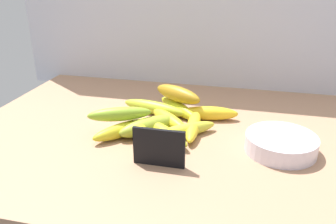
% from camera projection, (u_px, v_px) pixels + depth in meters
% --- Properties ---
extents(counter_top, '(1.10, 0.76, 0.03)m').
position_uv_depth(counter_top, '(180.00, 138.00, 0.87)').
color(counter_top, '#A3785A').
rests_on(counter_top, ground).
extents(chalkboard_sign, '(0.11, 0.02, 0.08)m').
position_uv_depth(chalkboard_sign, '(159.00, 149.00, 0.72)').
color(chalkboard_sign, black).
rests_on(chalkboard_sign, counter_top).
extents(fruit_bowl, '(0.16, 0.16, 0.04)m').
position_uv_depth(fruit_bowl, '(281.00, 144.00, 0.78)').
color(fruit_bowl, silver).
rests_on(fruit_bowl, counter_top).
extents(banana_0, '(0.16, 0.14, 0.03)m').
position_uv_depth(banana_0, '(162.00, 132.00, 0.84)').
color(banana_0, gold).
rests_on(banana_0, counter_top).
extents(banana_1, '(0.13, 0.15, 0.04)m').
position_uv_depth(banana_1, '(123.00, 130.00, 0.85)').
color(banana_1, gold).
rests_on(banana_1, counter_top).
extents(banana_2, '(0.16, 0.06, 0.04)m').
position_uv_depth(banana_2, '(209.00, 113.00, 0.94)').
color(banana_2, yellow).
rests_on(banana_2, counter_top).
extents(banana_3, '(0.14, 0.15, 0.04)m').
position_uv_depth(banana_3, '(149.00, 126.00, 0.86)').
color(banana_3, '#9CAE2F').
rests_on(banana_3, counter_top).
extents(banana_4, '(0.13, 0.13, 0.04)m').
position_uv_depth(banana_4, '(169.00, 120.00, 0.89)').
color(banana_4, gold).
rests_on(banana_4, counter_top).
extents(banana_5, '(0.20, 0.08, 0.04)m').
position_uv_depth(banana_5, '(154.00, 108.00, 0.97)').
color(banana_5, '#B5C82D').
rests_on(banana_5, counter_top).
extents(banana_6, '(0.15, 0.15, 0.03)m').
position_uv_depth(banana_6, '(178.00, 108.00, 0.97)').
color(banana_6, gold).
rests_on(banana_6, counter_top).
extents(banana_7, '(0.04, 0.18, 0.03)m').
position_uv_depth(banana_7, '(193.00, 126.00, 0.87)').
color(banana_7, yellow).
rests_on(banana_7, counter_top).
extents(banana_8, '(0.13, 0.15, 0.04)m').
position_uv_depth(banana_8, '(142.00, 135.00, 0.82)').
color(banana_8, yellow).
rests_on(banana_8, counter_top).
extents(banana_9, '(0.16, 0.14, 0.03)m').
position_uv_depth(banana_9, '(183.00, 131.00, 0.84)').
color(banana_9, gold).
rests_on(banana_9, counter_top).
extents(banana_10, '(0.16, 0.09, 0.03)m').
position_uv_depth(banana_10, '(120.00, 114.00, 0.85)').
color(banana_10, '#89B02B').
rests_on(banana_10, banana_1).
extents(banana_11, '(0.16, 0.12, 0.04)m').
position_uv_depth(banana_11, '(178.00, 94.00, 0.97)').
color(banana_11, '#A97C1B').
rests_on(banana_11, banana_6).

